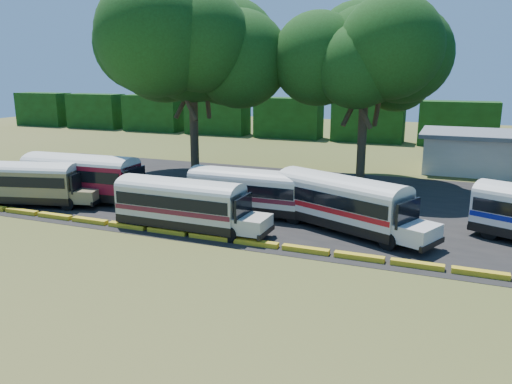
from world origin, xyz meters
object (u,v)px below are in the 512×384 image
at_px(bus_red, 84,175).
at_px(bus_cream_west, 183,201).
at_px(bus_beige, 27,181).
at_px(bus_white_red, 344,200).
at_px(tree_west, 192,45).

height_order(bus_red, bus_cream_west, bus_red).
relative_size(bus_beige, bus_red, 0.92).
relative_size(bus_red, bus_white_red, 1.03).
height_order(bus_beige, bus_white_red, bus_white_red).
distance_m(bus_beige, bus_red, 4.08).
relative_size(bus_white_red, tree_west, 0.63).
bearing_deg(bus_cream_west, bus_red, 162.65).
bearing_deg(bus_cream_west, bus_white_red, 22.01).
relative_size(bus_beige, bus_cream_west, 1.02).
bearing_deg(bus_white_red, bus_red, -155.87).
bearing_deg(bus_red, tree_west, 70.07).
height_order(bus_white_red, tree_west, tree_west).
relative_size(bus_cream_west, tree_west, 0.58).
distance_m(bus_red, bus_cream_west, 11.42).
xyz_separation_m(bus_beige, bus_white_red, (23.46, 2.67, 0.10)).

